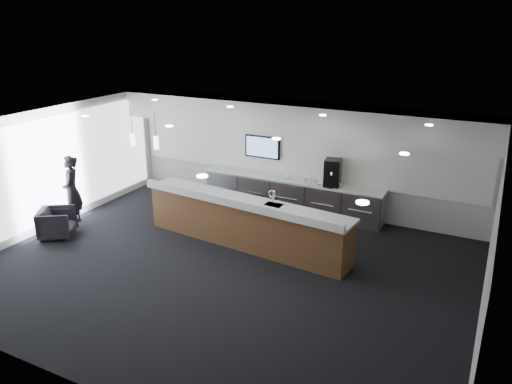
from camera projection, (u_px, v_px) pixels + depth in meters
The scene contains 27 objects.
ground at pixel (223, 269), 10.63m from camera, with size 10.00×10.00×0.00m, color black.
ceiling at pixel (220, 130), 9.61m from camera, with size 10.00×8.00×0.02m, color black.
back_wall at pixel (297, 156), 13.48m from camera, with size 10.00×0.02×3.00m, color silver.
left_wall at pixel (47, 170), 12.25m from camera, with size 0.02×8.00×3.00m, color silver.
right_wall at pixel (490, 253), 7.99m from camera, with size 0.02×8.00×3.00m, color silver.
soffit_bulkhead at pixel (292, 116), 12.71m from camera, with size 10.00×0.90×0.70m, color white.
alcove_panel at pixel (297, 152), 13.42m from camera, with size 9.80×0.06×1.40m, color white.
window_blinds_wall at pixel (48, 170), 12.23m from camera, with size 0.04×7.36×2.55m, color #D2E1FC.
back_credenza at pixel (291, 195), 13.52m from camera, with size 5.06×0.66×0.95m.
wall_tv at pixel (262, 147), 13.77m from camera, with size 1.05×0.08×0.62m.
pendant_left at pixel (149, 145), 11.56m from camera, with size 0.12×0.12×0.30m, color #FCEBC4.
pendant_right at pixel (126, 142), 11.86m from camera, with size 0.12×0.12×0.30m, color #FCEBC4.
ceiling_can_lights at pixel (220, 132), 9.62m from camera, with size 7.00×5.00×0.02m, color white, non-canonical shape.
service_counter at pixel (245, 222), 11.53m from camera, with size 5.29×1.39×1.49m.
coffee_machine at pixel (333, 172), 12.74m from camera, with size 0.47×0.56×0.69m.
info_sign_left at pixel (287, 176), 13.31m from camera, with size 0.14×0.02×0.19m, color white.
info_sign_right at pixel (321, 180), 12.84m from camera, with size 0.20×0.02×0.26m, color white.
armchair at pixel (57, 223), 12.03m from camera, with size 0.77×0.79×0.72m, color black.
lounge_guest at pixel (72, 191), 12.57m from camera, with size 0.67×0.44×1.83m, color black.
cup_0 at pixel (341, 185), 12.68m from camera, with size 0.11×0.11×0.11m, color white.
cup_1 at pixel (336, 185), 12.74m from camera, with size 0.11×0.11×0.11m, color white.
cup_2 at pixel (330, 184), 12.80m from camera, with size 0.11×0.11×0.11m, color white.
cup_3 at pixel (325, 183), 12.86m from camera, with size 0.11×0.11×0.11m, color white.
cup_4 at pixel (320, 182), 12.92m from camera, with size 0.11×0.11×0.11m, color white.
cup_5 at pixel (315, 181), 12.98m from camera, with size 0.11×0.11×0.11m, color white.
cup_6 at pixel (310, 181), 13.04m from camera, with size 0.11×0.11×0.11m, color white.
cup_7 at pixel (305, 180), 13.10m from camera, with size 0.11×0.11×0.11m, color white.
Camera 1 is at (4.90, -8.11, 5.13)m, focal length 35.00 mm.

